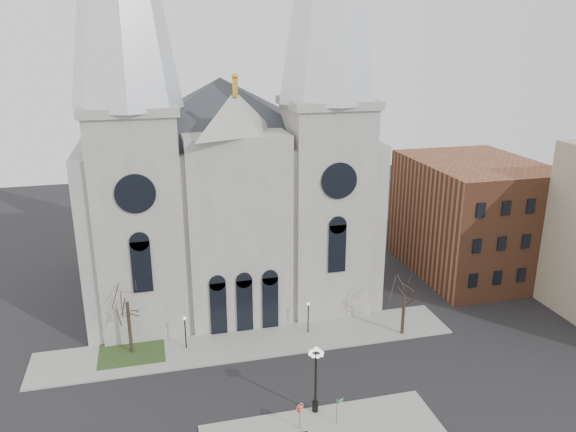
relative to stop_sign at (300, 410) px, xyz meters
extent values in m
plane|color=black|center=(-1.40, 2.17, -1.73)|extent=(160.00, 160.00, 0.00)
cube|color=gray|center=(-1.40, 13.17, -1.66)|extent=(40.00, 6.00, 0.14)
cube|color=#2A3F1B|center=(-12.40, 14.17, -1.64)|extent=(6.00, 5.00, 0.18)
cube|color=gray|center=(-1.40, 28.17, 7.27)|extent=(30.00, 24.00, 18.00)
pyramid|color=#2D3035|center=(-1.40, 28.17, 22.27)|extent=(33.00, 26.40, 6.00)
cube|color=gray|center=(-10.90, 19.67, 9.27)|extent=(8.00, 8.00, 22.00)
cylinder|color=black|center=(-10.90, 15.62, 13.27)|extent=(3.60, 0.30, 3.60)
cube|color=gray|center=(8.10, 19.67, 9.27)|extent=(8.00, 8.00, 22.00)
cylinder|color=black|center=(8.10, 15.62, 13.27)|extent=(3.60, 0.30, 3.60)
cube|color=gray|center=(-1.40, 18.17, 8.02)|extent=(10.00, 5.00, 19.50)
pyramid|color=gray|center=(-1.40, 18.17, 19.77)|extent=(11.00, 5.00, 4.00)
cube|color=brown|center=(28.60, 24.17, 5.27)|extent=(14.00, 18.00, 14.00)
cylinder|color=black|center=(-12.40, 14.17, 0.89)|extent=(0.32, 0.32, 5.25)
cylinder|color=black|center=(13.60, 11.17, 0.37)|extent=(0.32, 0.32, 4.20)
cylinder|color=black|center=(-7.40, 13.67, -0.09)|extent=(0.12, 0.12, 3.00)
sphere|color=white|center=(-7.40, 13.67, 1.51)|extent=(0.32, 0.32, 0.32)
cylinder|color=black|center=(4.60, 13.67, -0.09)|extent=(0.12, 0.12, 3.00)
sphere|color=white|center=(4.60, 13.67, 1.51)|extent=(0.32, 0.32, 0.32)
cylinder|color=slate|center=(0.00, 0.00, -0.53)|extent=(0.08, 0.08, 2.14)
cylinder|color=#B41A0C|center=(0.00, 0.00, 0.22)|extent=(0.74, 0.16, 0.74)
cylinder|color=white|center=(0.00, 0.00, 0.22)|extent=(0.79, 0.15, 0.80)
cube|color=white|center=(0.00, 0.00, 0.34)|extent=(0.41, 0.09, 0.09)
cube|color=white|center=(0.00, 0.00, 0.10)|extent=(0.46, 0.10, 0.09)
cylinder|color=black|center=(1.72, 1.67, 0.94)|extent=(0.18, 0.18, 5.07)
cylinder|color=black|center=(1.72, 1.67, -1.15)|extent=(0.49, 0.49, 0.88)
sphere|color=white|center=(1.72, 1.67, 3.98)|extent=(0.35, 0.35, 0.35)
cylinder|color=slate|center=(2.89, -0.09, -0.55)|extent=(0.09, 0.09, 2.10)
cube|color=#0B531A|center=(3.20, 0.04, 0.36)|extent=(0.56, 0.26, 0.14)
cube|color=#0B531A|center=(3.20, 0.04, 0.17)|extent=(0.56, 0.26, 0.14)
camera|label=1|loc=(-9.46, -33.97, 26.63)|focal=35.00mm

